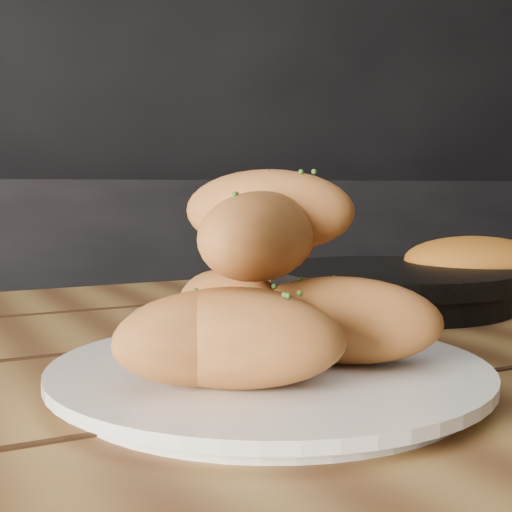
# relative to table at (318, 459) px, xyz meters

# --- Properties ---
(counter) EXTENTS (2.80, 0.60, 0.90)m
(counter) POSITION_rel_table_xyz_m (-0.05, 1.05, -0.21)
(counter) COLOR black
(counter) RESTS_ON ground
(table) EXTENTS (1.63, 0.99, 0.75)m
(table) POSITION_rel_table_xyz_m (0.00, 0.00, 0.00)
(table) COLOR olive
(table) RESTS_ON ground
(plate) EXTENTS (0.30, 0.30, 0.02)m
(plate) POSITION_rel_table_xyz_m (-0.08, -0.06, 0.10)
(plate) COLOR white
(plate) RESTS_ON table
(bread_rolls) EXTENTS (0.24, 0.22, 0.13)m
(bread_rolls) POSITION_rel_table_xyz_m (-0.09, -0.07, 0.16)
(bread_rolls) COLOR #A8632E
(bread_rolls) RESTS_ON plate
(skillet) EXTENTS (0.40, 0.28, 0.05)m
(skillet) POSITION_rel_table_xyz_m (0.21, 0.17, 0.11)
(skillet) COLOR black
(skillet) RESTS_ON table
(bowl) EXTENTS (0.21, 0.21, 0.08)m
(bowl) POSITION_rel_table_xyz_m (0.34, 0.18, 0.12)
(bowl) COLOR white
(bowl) RESTS_ON table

